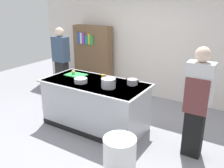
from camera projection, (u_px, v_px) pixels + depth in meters
The scene contains 13 objects.
ground_plane at pixel (96, 126), 4.68m from camera, with size 10.00×10.00×0.00m, color gray.
back_wall at pixel (144, 36), 5.87m from camera, with size 6.40×0.12×3.00m, color silver.
counter_island at pixel (95, 104), 4.52m from camera, with size 1.98×0.98×0.90m.
cutting_board at pixel (76, 75), 4.77m from camera, with size 0.40×0.28×0.02m, color green.
onion at pixel (73, 72), 4.78m from camera, with size 0.08×0.08×0.08m, color tan.
stock_pot at pixel (108, 83), 4.07m from camera, with size 0.31×0.25×0.16m.
sauce_pan at pixel (132, 82), 4.23m from camera, with size 0.26×0.19×0.10m.
mixing_bowl at pixel (81, 80), 4.34m from camera, with size 0.24×0.24×0.08m, color #B7BABF.
juice_cup at pixel (103, 77), 4.50m from camera, with size 0.07×0.07×0.10m, color yellow.
trash_bin at pixel (120, 155), 3.34m from camera, with size 0.47×0.47×0.53m, color white.
person_chef at pixel (197, 101), 3.51m from camera, with size 0.38×0.25×1.72m.
person_guest at pixel (61, 61), 5.89m from camera, with size 0.38×0.24×1.72m.
bookshelf at pixel (93, 57), 6.52m from camera, with size 1.10×0.31×1.70m.
Camera 1 is at (2.47, -3.35, 2.30)m, focal length 38.37 mm.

